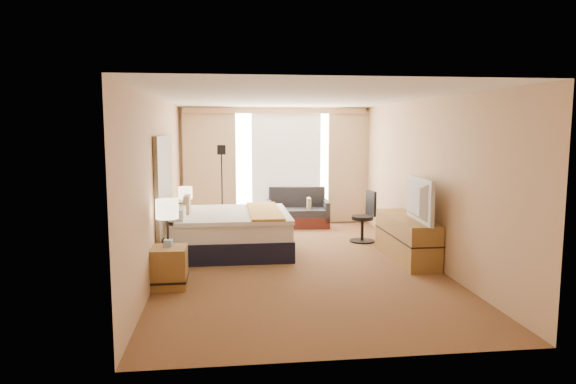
{
  "coord_description": "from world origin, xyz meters",
  "views": [
    {
      "loc": [
        -1.1,
        -7.95,
        2.15
      ],
      "look_at": [
        -0.08,
        0.4,
        1.09
      ],
      "focal_mm": 32.0,
      "sensor_mm": 36.0,
      "label": 1
    }
  ],
  "objects": [
    {
      "name": "media_dresser",
      "position": [
        1.83,
        0.0,
        0.35
      ],
      "size": [
        0.5,
        1.8,
        0.7
      ],
      "primitive_type": "cube",
      "color": "olive",
      "rests_on": "floor"
    },
    {
      "name": "curtains",
      "position": [
        -0.0,
        3.39,
        1.41
      ],
      "size": [
        4.12,
        0.19,
        2.56
      ],
      "color": "beige",
      "rests_on": "floor"
    },
    {
      "name": "lamp_right",
      "position": [
        -1.84,
        1.44,
        0.96
      ],
      "size": [
        0.25,
        0.25,
        0.53
      ],
      "color": "black",
      "rests_on": "nightstand_right"
    },
    {
      "name": "wall_front",
      "position": [
        0.0,
        -3.5,
        1.3
      ],
      "size": [
        4.2,
        0.02,
        2.6
      ],
      "primitive_type": "cube",
      "color": "tan",
      "rests_on": "ground"
    },
    {
      "name": "ceiling",
      "position": [
        0.0,
        0.0,
        2.6
      ],
      "size": [
        4.2,
        7.0,
        0.02
      ],
      "primitive_type": "cube",
      "color": "white",
      "rests_on": "wall_back"
    },
    {
      "name": "window",
      "position": [
        0.25,
        3.47,
        1.32
      ],
      "size": [
        2.3,
        0.02,
        2.3
      ],
      "primitive_type": "cube",
      "color": "silver",
      "rests_on": "wall_back"
    },
    {
      "name": "loveseat",
      "position": [
        0.45,
        3.04,
        0.28
      ],
      "size": [
        1.4,
        0.82,
        0.84
      ],
      "rotation": [
        0.0,
        0.0,
        -0.07
      ],
      "color": "#4E1D16",
      "rests_on": "floor"
    },
    {
      "name": "wall_left",
      "position": [
        -2.1,
        0.0,
        1.3
      ],
      "size": [
        0.02,
        7.0,
        2.6
      ],
      "primitive_type": "cube",
      "color": "tan",
      "rests_on": "ground"
    },
    {
      "name": "floor",
      "position": [
        0.0,
        0.0,
        0.0
      ],
      "size": [
        4.2,
        7.0,
        0.02
      ],
      "primitive_type": "cube",
      "color": "#542118",
      "rests_on": "ground"
    },
    {
      "name": "desk_chair",
      "position": [
        1.5,
        1.36,
        0.43
      ],
      "size": [
        0.47,
        0.47,
        0.97
      ],
      "rotation": [
        0.0,
        0.0,
        0.15
      ],
      "color": "black",
      "rests_on": "floor"
    },
    {
      "name": "headboard",
      "position": [
        -2.06,
        0.2,
        1.28
      ],
      "size": [
        0.06,
        1.85,
        1.5
      ],
      "primitive_type": "cube",
      "color": "black",
      "rests_on": "wall_left"
    },
    {
      "name": "nightstand_right",
      "position": [
        -1.87,
        1.45,
        0.28
      ],
      "size": [
        0.45,
        0.52,
        0.55
      ],
      "primitive_type": "cube",
      "color": "olive",
      "rests_on": "floor"
    },
    {
      "name": "tissue_box",
      "position": [
        -1.89,
        -1.01,
        0.6
      ],
      "size": [
        0.12,
        0.12,
        0.1
      ],
      "primitive_type": "cube",
      "rotation": [
        0.0,
        0.0,
        -0.15
      ],
      "color": "#88ADD2",
      "rests_on": "nightstand_left"
    },
    {
      "name": "wall_back",
      "position": [
        0.0,
        3.5,
        1.3
      ],
      "size": [
        4.2,
        0.02,
        2.6
      ],
      "primitive_type": "cube",
      "color": "tan",
      "rests_on": "ground"
    },
    {
      "name": "television",
      "position": [
        1.78,
        -0.35,
        1.04
      ],
      "size": [
        0.24,
        1.2,
        0.68
      ],
      "primitive_type": "imported",
      "rotation": [
        0.0,
        0.0,
        1.5
      ],
      "color": "black",
      "rests_on": "media_dresser"
    },
    {
      "name": "floor_lamp",
      "position": [
        -1.18,
        2.3,
        1.28
      ],
      "size": [
        0.23,
        0.23,
        1.81
      ],
      "color": "black",
      "rests_on": "floor"
    },
    {
      "name": "wall_right",
      "position": [
        2.1,
        0.0,
        1.3
      ],
      "size": [
        0.02,
        7.0,
        2.6
      ],
      "primitive_type": "cube",
      "color": "tan",
      "rests_on": "ground"
    },
    {
      "name": "bed",
      "position": [
        -1.06,
        0.85,
        0.37
      ],
      "size": [
        2.06,
        1.88,
        1.0
      ],
      "color": "black",
      "rests_on": "floor"
    },
    {
      "name": "nightstand_left",
      "position": [
        -1.87,
        -1.05,
        0.28
      ],
      "size": [
        0.45,
        0.52,
        0.55
      ],
      "primitive_type": "cube",
      "color": "olive",
      "rests_on": "floor"
    },
    {
      "name": "lamp_left",
      "position": [
        -1.89,
        -0.98,
        1.05
      ],
      "size": [
        0.31,
        0.31,
        0.64
      ],
      "color": "black",
      "rests_on": "nightstand_left"
    },
    {
      "name": "telephone",
      "position": [
        -1.86,
        1.52,
        0.58
      ],
      "size": [
        0.16,
        0.13,
        0.06
      ],
      "primitive_type": "cube",
      "rotation": [
        0.0,
        0.0,
        -0.02
      ],
      "color": "black",
      "rests_on": "nightstand_right"
    }
  ]
}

